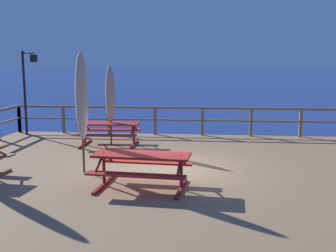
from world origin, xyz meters
TOP-DOWN VIEW (x-y plane):
  - ground_plane at (0.00, 0.00)m, footprint 600.00×600.00m
  - wooden_deck at (0.00, 0.00)m, footprint 13.11×10.25m
  - railing_waterside_far at (0.00, 4.97)m, footprint 12.91×0.10m
  - picnic_table_front_left at (-0.34, -1.70)m, footprint 2.22×1.57m
  - picnic_table_mid_centre at (-2.19, 2.77)m, footprint 2.07×1.45m
  - patio_umbrella_tall_back_right at (-2.00, -0.61)m, footprint 0.32×0.32m
  - patio_umbrella_tall_mid_left at (-2.14, 2.85)m, footprint 0.32×0.32m
  - lamp_post_hooked at (-5.67, 4.36)m, footprint 0.66×0.34m

SIDE VIEW (x-z plane):
  - ground_plane at x=0.00m, z-range 0.00..0.00m
  - wooden_deck at x=0.00m, z-range 0.00..0.76m
  - picnic_table_mid_centre at x=-2.19m, z-range 0.94..1.71m
  - picnic_table_front_left at x=-0.34m, z-range 0.94..1.71m
  - railing_waterside_far at x=0.00m, z-range 0.97..2.06m
  - patio_umbrella_tall_mid_left at x=-2.14m, z-range 1.13..3.79m
  - patio_umbrella_tall_back_right at x=-2.00m, z-range 1.17..4.16m
  - lamp_post_hooked at x=-5.67m, z-range 1.28..4.48m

